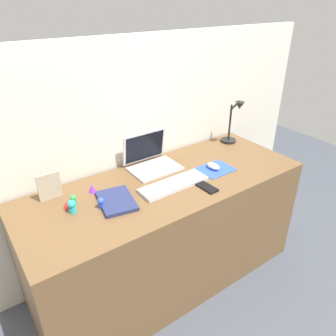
{
  "coord_description": "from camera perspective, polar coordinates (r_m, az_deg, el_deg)",
  "views": [
    {
      "loc": [
        -0.92,
        -1.31,
        1.7
      ],
      "look_at": [
        0.01,
        0.0,
        0.83
      ],
      "focal_mm": 34.53,
      "sensor_mm": 36.0,
      "label": 1
    }
  ],
  "objects": [
    {
      "name": "mouse",
      "position": [
        2.02,
        7.99,
        0.34
      ],
      "size": [
        0.06,
        0.1,
        0.03
      ],
      "primitive_type": "ellipsoid",
      "color": "silver",
      "rests_on": "mousepad"
    },
    {
      "name": "desk_lamp",
      "position": [
        2.36,
        11.44,
        7.72
      ],
      "size": [
        0.11,
        0.16,
        0.33
      ],
      "color": "black",
      "rests_on": "desk"
    },
    {
      "name": "desk",
      "position": [
        2.09,
        -0.29,
        -11.27
      ],
      "size": [
        1.7,
        0.65,
        0.74
      ],
      "primitive_type": "cube",
      "color": "brown",
      "rests_on": "ground_plane"
    },
    {
      "name": "laptop",
      "position": [
        2.02,
        -3.15,
        1.65
      ],
      "size": [
        0.3,
        0.24,
        0.21
      ],
      "color": "silver",
      "rests_on": "desk"
    },
    {
      "name": "cell_phone",
      "position": [
        1.83,
        6.89,
        -3.42
      ],
      "size": [
        0.07,
        0.13,
        0.01
      ],
      "primitive_type": "cube",
      "rotation": [
        0.0,
        0.0,
        0.05
      ],
      "color": "black",
      "rests_on": "desk"
    },
    {
      "name": "toy_figurine_blue",
      "position": [
        1.68,
        -11.75,
        -6.02
      ],
      "size": [
        0.03,
        0.03,
        0.06
      ],
      "color": "blue",
      "rests_on": "desk"
    },
    {
      "name": "keyboard",
      "position": [
        1.83,
        1.0,
        -2.94
      ],
      "size": [
        0.41,
        0.13,
        0.02
      ],
      "primitive_type": "cube",
      "color": "silver",
      "rests_on": "desk"
    },
    {
      "name": "back_wall",
      "position": [
        2.14,
        -5.94,
        1.91
      ],
      "size": [
        2.9,
        0.05,
        1.51
      ],
      "primitive_type": "cube",
      "color": "silver",
      "rests_on": "ground_plane"
    },
    {
      "name": "mousepad",
      "position": [
        2.03,
        8.39,
        -0.19
      ],
      "size": [
        0.21,
        0.17,
        0.0
      ],
      "primitive_type": "cube",
      "color": "blue",
      "rests_on": "desk"
    },
    {
      "name": "toy_figurine_red",
      "position": [
        1.72,
        -17.46,
        -6.19
      ],
      "size": [
        0.04,
        0.04,
        0.04
      ],
      "primitive_type": "cone",
      "color": "red",
      "rests_on": "desk"
    },
    {
      "name": "toy_figurine_purple",
      "position": [
        1.82,
        -13.24,
        -3.49
      ],
      "size": [
        0.04,
        0.04,
        0.05
      ],
      "primitive_type": "cone",
      "color": "purple",
      "rests_on": "desk"
    },
    {
      "name": "toy_figurine_green",
      "position": [
        1.74,
        -16.4,
        -5.35
      ],
      "size": [
        0.03,
        0.03,
        0.05
      ],
      "color": "green",
      "rests_on": "desk"
    },
    {
      "name": "ground_plane",
      "position": [
        2.34,
        -0.26,
        -18.26
      ],
      "size": [
        6.0,
        6.0,
        0.0
      ],
      "primitive_type": "plane",
      "color": "#474C56"
    },
    {
      "name": "notebook_pad",
      "position": [
        1.72,
        -9.08,
        -5.74
      ],
      "size": [
        0.21,
        0.27,
        0.02
      ],
      "primitive_type": "cube",
      "rotation": [
        0.0,
        0.0,
        -0.2
      ],
      "color": "navy",
      "rests_on": "desk"
    },
    {
      "name": "toy_figurine_cyan",
      "position": [
        1.67,
        -16.58,
        -6.46
      ],
      "size": [
        0.04,
        0.04,
        0.07
      ],
      "color": "#28B7CC",
      "rests_on": "desk"
    },
    {
      "name": "picture_frame",
      "position": [
        1.8,
        -20.22,
        -3.04
      ],
      "size": [
        0.12,
        0.02,
        0.15
      ],
      "primitive_type": "cube",
      "color": "#B2A58C",
      "rests_on": "desk"
    }
  ]
}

